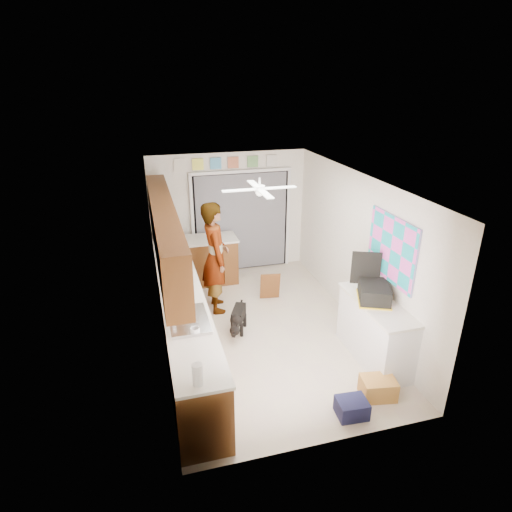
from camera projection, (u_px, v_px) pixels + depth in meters
floor at (262, 329)px, 7.11m from camera, size 5.00×5.00×0.00m
ceiling at (263, 180)px, 6.14m from camera, size 5.00×5.00×0.00m
wall_back at (229, 214)px, 8.84m from camera, size 3.20×0.00×3.20m
wall_front at (330, 353)px, 4.40m from camera, size 3.20×0.00×3.20m
wall_left at (158, 271)px, 6.23m from camera, size 0.00×5.00×5.00m
wall_right at (356, 250)px, 7.01m from camera, size 0.00×5.00×5.00m
left_base_cabinets at (182, 316)px, 6.62m from camera, size 0.60×4.80×0.90m
left_countertop at (181, 289)px, 6.44m from camera, size 0.62×4.80×0.04m
upper_cabinets at (165, 230)px, 6.23m from camera, size 0.32×4.00×0.80m
sink_basin at (189, 321)px, 5.53m from camera, size 0.50×0.76×0.06m
faucet at (173, 316)px, 5.45m from camera, size 0.03×0.03×0.22m
peninsula_base at (211, 261)px, 8.59m from camera, size 1.00×0.60×0.90m
peninsula_top at (210, 239)px, 8.40m from camera, size 1.04×0.64×0.04m
back_opening_recess at (241, 222)px, 8.95m from camera, size 2.00×0.06×2.10m
curtain_panel at (242, 223)px, 8.92m from camera, size 1.90×0.03×2.05m
door_trim_left at (193, 227)px, 8.68m from camera, size 0.06×0.04×2.10m
door_trim_right at (288, 219)px, 9.18m from camera, size 0.06×0.04×2.10m
door_trim_head at (241, 172)px, 8.51m from camera, size 2.10×0.04×0.06m
header_frame_0 at (198, 164)px, 8.26m from camera, size 0.22×0.02×0.22m
header_frame_1 at (216, 163)px, 8.35m from camera, size 0.22×0.02×0.22m
header_frame_2 at (233, 163)px, 8.43m from camera, size 0.22×0.02×0.22m
header_frame_3 at (253, 162)px, 8.53m from camera, size 0.22×0.02×0.22m
header_frame_4 at (272, 161)px, 8.63m from camera, size 0.22×0.02×0.22m
route66_sign at (180, 165)px, 8.18m from camera, size 0.22×0.02×0.26m
right_counter_base at (375, 332)px, 6.20m from camera, size 0.50×1.40×0.90m
right_counter_top at (378, 304)px, 6.01m from camera, size 0.54×1.44×0.04m
abstract_painting at (392, 249)px, 5.96m from camera, size 0.03×1.15×0.95m
ceiling_fan at (260, 189)px, 6.38m from camera, size 1.14×1.14×0.24m
microwave at (167, 231)px, 8.37m from camera, size 0.44×0.56×0.28m
soap_bottle at (170, 283)px, 6.23m from camera, size 0.15×0.15×0.31m
cup at (195, 331)px, 5.24m from camera, size 0.15×0.15×0.10m
paper_towel_roll at (197, 375)px, 4.37m from camera, size 0.13×0.13×0.25m
suitcase at (374, 292)px, 6.03m from camera, size 0.60×0.67×0.24m
suitcase_rim at (373, 299)px, 6.08m from camera, size 0.63×0.71×0.02m
suitcase_lid at (366, 268)px, 6.20m from camera, size 0.40×0.19×0.50m
cardboard_box at (378, 388)px, 5.56m from camera, size 0.48×0.39×0.27m
navy_crate at (352, 408)px, 5.26m from camera, size 0.39×0.33×0.22m
cabinet_door_panel at (270, 286)px, 7.94m from camera, size 0.38×0.19×0.54m
man at (215, 257)px, 7.37m from camera, size 0.49×0.73×1.98m
dog at (239, 318)px, 6.96m from camera, size 0.48×0.65×0.47m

